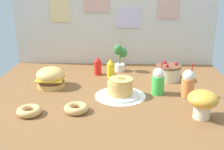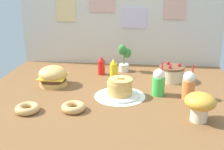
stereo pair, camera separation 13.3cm
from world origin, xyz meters
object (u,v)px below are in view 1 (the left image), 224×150
object	(u,v)px
ketchup_bottle	(98,66)
donut_chocolate	(76,108)
orange_float_cup	(188,83)
cream_soda_cup	(158,81)
potted_plant	(120,57)
donut_pink_glaze	(29,111)
burger	(51,77)
mustard_bottle	(111,69)
layer_cake	(168,72)
mushroom_stool	(203,101)
pancake_stack	(120,88)

from	to	relation	value
ketchup_bottle	donut_chocolate	bearing A→B (deg)	-95.61
ketchup_bottle	orange_float_cup	size ratio (longest dim) A/B	0.67
cream_soda_cup	potted_plant	world-z (taller)	potted_plant
donut_pink_glaze	cream_soda_cup	bearing A→B (deg)	24.00
burger	mustard_bottle	size ratio (longest dim) A/B	1.33
layer_cake	mustard_bottle	size ratio (longest dim) A/B	1.25
potted_plant	ketchup_bottle	bearing A→B (deg)	-149.03
cream_soda_cup	orange_float_cup	distance (m)	0.22
burger	mushroom_stool	bearing A→B (deg)	-25.47
pancake_stack	donut_pink_glaze	size ratio (longest dim) A/B	1.83
mustard_bottle	potted_plant	world-z (taller)	potted_plant
ketchup_bottle	orange_float_cup	world-z (taller)	orange_float_cup
mustard_bottle	mushroom_stool	distance (m)	0.97
mustard_bottle	donut_pink_glaze	world-z (taller)	mustard_bottle
ketchup_bottle	potted_plant	size ratio (longest dim) A/B	0.66
mustard_bottle	orange_float_cup	world-z (taller)	orange_float_cup
ketchup_bottle	donut_chocolate	size ratio (longest dim) A/B	1.08
mustard_bottle	donut_pink_glaze	bearing A→B (deg)	-123.19
mustard_bottle	donut_chocolate	xyz separation A→B (m)	(-0.20, -0.70, -0.05)
pancake_stack	ketchup_bottle	xyz separation A→B (m)	(-0.21, 0.50, 0.02)
mustard_bottle	cream_soda_cup	bearing A→B (deg)	-44.42
pancake_stack	donut_pink_glaze	world-z (taller)	pancake_stack
burger	potted_plant	distance (m)	0.71
cream_soda_cup	potted_plant	bearing A→B (deg)	117.86
ketchup_bottle	donut_chocolate	world-z (taller)	ketchup_bottle
ketchup_bottle	pancake_stack	bearing A→B (deg)	-67.28
orange_float_cup	donut_pink_glaze	world-z (taller)	orange_float_cup
ketchup_bottle	potted_plant	xyz separation A→B (m)	(0.20, 0.12, 0.06)
burger	potted_plant	size ratio (longest dim) A/B	0.87
layer_cake	ketchup_bottle	size ratio (longest dim) A/B	1.25
mushroom_stool	donut_chocolate	bearing A→B (deg)	175.89
orange_float_cup	cream_soda_cup	bearing A→B (deg)	169.09
pancake_stack	donut_pink_glaze	xyz separation A→B (m)	(-0.58, -0.33, -0.04)
mushroom_stool	cream_soda_cup	bearing A→B (deg)	120.10
ketchup_bottle	cream_soda_cup	distance (m)	0.67
cream_soda_cup	orange_float_cup	bearing A→B (deg)	-10.91
layer_cake	donut_pink_glaze	bearing A→B (deg)	-144.22
donut_chocolate	potted_plant	world-z (taller)	potted_plant
burger	donut_pink_glaze	distance (m)	0.51
layer_cake	mushroom_stool	size ratio (longest dim) A/B	1.13
cream_soda_cup	layer_cake	bearing A→B (deg)	68.86
pancake_stack	mustard_bottle	distance (m)	0.43
donut_pink_glaze	potted_plant	size ratio (longest dim) A/B	0.61
pancake_stack	orange_float_cup	xyz separation A→B (m)	(0.50, 0.02, 0.04)
mustard_bottle	mushroom_stool	size ratio (longest dim) A/B	0.91
potted_plant	layer_cake	bearing A→B (deg)	-28.49
pancake_stack	cream_soda_cup	bearing A→B (deg)	11.17
mustard_bottle	donut_chocolate	size ratio (longest dim) A/B	1.08
cream_soda_cup	mushroom_stool	xyz separation A→B (m)	(0.23, -0.39, 0.01)
layer_cake	pancake_stack	bearing A→B (deg)	-136.86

